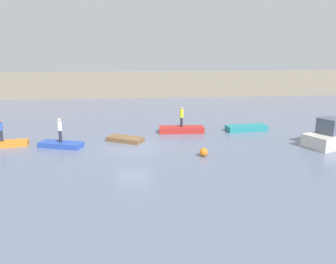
{
  "coord_description": "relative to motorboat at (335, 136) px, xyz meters",
  "views": [
    {
      "loc": [
        0.09,
        -23.74,
        7.0
      ],
      "look_at": [
        2.76,
        1.65,
        0.67
      ],
      "focal_mm": 35.58,
      "sensor_mm": 36.0,
      "label": 1
    }
  ],
  "objects": [
    {
      "name": "rowboat_blue",
      "position": [
        -20.36,
        1.62,
        -0.52
      ],
      "size": [
        3.4,
        2.14,
        0.36
      ],
      "primitive_type": "cube",
      "rotation": [
        0.0,
        0.0,
        -0.33
      ],
      "color": "#2B4CAD",
      "rests_on": "ground_plane"
    },
    {
      "name": "rowboat_brown",
      "position": [
        -15.67,
        2.69,
        -0.53
      ],
      "size": [
        3.05,
        2.45,
        0.35
      ],
      "primitive_type": "cube",
      "rotation": [
        0.0,
        0.0,
        -0.51
      ],
      "color": "brown",
      "rests_on": "ground_plane"
    },
    {
      "name": "person_white_shirt",
      "position": [
        -20.36,
        1.62,
        0.67
      ],
      "size": [
        0.32,
        0.32,
        1.81
      ],
      "color": "#232838",
      "rests_on": "rowboat_blue"
    },
    {
      "name": "rowboat_orange",
      "position": [
        -24.71,
        2.18,
        -0.5
      ],
      "size": [
        3.69,
        1.52,
        0.41
      ],
      "primitive_type": "cube",
      "rotation": [
        0.0,
        0.0,
        0.16
      ],
      "color": "orange",
      "rests_on": "ground_plane"
    },
    {
      "name": "rowboat_teal",
      "position": [
        -5.02,
        5.18,
        -0.46
      ],
      "size": [
        3.72,
        1.62,
        0.48
      ],
      "primitive_type": "cube",
      "rotation": [
        0.0,
        0.0,
        0.1
      ],
      "color": "teal",
      "rests_on": "ground_plane"
    },
    {
      "name": "rowboat_red",
      "position": [
        -10.87,
        5.13,
        -0.45
      ],
      "size": [
        3.92,
        1.45,
        0.51
      ],
      "primitive_type": "cube",
      "rotation": [
        0.0,
        0.0,
        -0.06
      ],
      "color": "red",
      "rests_on": "ground_plane"
    },
    {
      "name": "ground_plane",
      "position": [
        -15.05,
        1.05,
        -0.7
      ],
      "size": [
        120.0,
        120.0,
        0.0
      ],
      "primitive_type": "plane",
      "color": "slate"
    },
    {
      "name": "person_blue_shirt",
      "position": [
        -24.71,
        2.18,
        0.65
      ],
      "size": [
        0.32,
        0.32,
        1.68
      ],
      "color": "#232838",
      "rests_on": "rowboat_orange"
    },
    {
      "name": "embankment_wall",
      "position": [
        -15.05,
        27.26,
        1.21
      ],
      "size": [
        80.0,
        1.2,
        3.83
      ],
      "primitive_type": "cube",
      "color": "gray",
      "rests_on": "ground_plane"
    },
    {
      "name": "person_hiviz_shirt",
      "position": [
        -10.87,
        5.13,
        0.77
      ],
      "size": [
        0.32,
        0.32,
        1.73
      ],
      "color": "#232838",
      "rests_on": "rowboat_red"
    },
    {
      "name": "motorboat",
      "position": [
        0.0,
        0.0,
        0.0
      ],
      "size": [
        5.66,
        4.08,
        2.13
      ],
      "color": "beige",
      "rests_on": "ground_plane"
    },
    {
      "name": "mooring_buoy",
      "position": [
        -10.34,
        -1.63,
        -0.42
      ],
      "size": [
        0.57,
        0.57,
        0.57
      ],
      "primitive_type": "sphere",
      "color": "orange",
      "rests_on": "ground_plane"
    }
  ]
}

